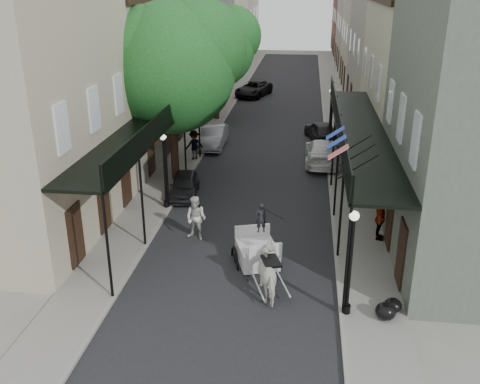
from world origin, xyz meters
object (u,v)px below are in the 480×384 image
(pedestrian_sidewalk_left, at_px, (194,145))
(car_left_near, at_px, (184,185))
(tree_near, at_px, (179,62))
(car_left_mid, at_px, (213,137))
(lamppost_right_far, at_px, (330,115))
(horse, at_px, (272,273))
(lamppost_right_near, at_px, (350,262))
(car_right_near, at_px, (323,152))
(carriage, at_px, (255,234))
(pedestrian_walking, at_px, (196,218))
(car_left_far, at_px, (254,89))
(pedestrian_sidewalk_right, at_px, (380,219))
(car_right_far, at_px, (321,131))
(tree_far, at_px, (221,45))
(lamppost_left, at_px, (165,170))

(pedestrian_sidewalk_left, distance_m, car_left_near, 5.80)
(tree_near, xyz_separation_m, car_left_mid, (0.60, 6.45, -5.78))
(lamppost_right_far, xyz_separation_m, horse, (-2.58, -19.00, -1.20))
(lamppost_right_near, height_order, pedestrian_sidewalk_left, lamppost_right_near)
(car_left_mid, height_order, car_right_near, car_right_near)
(tree_near, height_order, carriage, tree_near)
(pedestrian_sidewalk_left, relative_size, car_left_near, 0.52)
(tree_near, xyz_separation_m, pedestrian_walking, (2.20, -7.18, -5.51))
(pedestrian_sidewalk_left, distance_m, car_left_mid, 3.19)
(pedestrian_sidewalk_left, relative_size, car_left_far, 0.35)
(pedestrian_walking, height_order, car_right_near, pedestrian_walking)
(carriage, bearing_deg, car_left_far, 77.52)
(car_left_mid, bearing_deg, pedestrian_sidewalk_right, -54.83)
(horse, distance_m, pedestrian_sidewalk_right, 6.37)
(pedestrian_sidewalk_right, xyz_separation_m, car_right_near, (-2.20, 10.29, -0.33))
(tree_near, height_order, car_left_near, tree_near)
(tree_near, bearing_deg, car_right_far, 48.78)
(lamppost_right_far, relative_size, carriage, 1.30)
(lamppost_right_far, relative_size, car_left_far, 0.72)
(car_left_mid, bearing_deg, tree_far, 94.00)
(tree_far, bearing_deg, carriage, -77.72)
(car_left_mid, bearing_deg, pedestrian_sidewalk_left, -102.86)
(car_left_near, bearing_deg, tree_far, 85.35)
(tree_near, distance_m, carriage, 11.30)
(car_left_mid, distance_m, car_right_far, 7.61)
(tree_near, relative_size, lamppost_right_far, 2.60)
(tree_far, relative_size, car_left_far, 1.67)
(lamppost_right_near, bearing_deg, horse, 158.82)
(tree_near, relative_size, car_left_near, 2.76)
(car_right_far, bearing_deg, pedestrian_walking, 55.59)
(pedestrian_sidewalk_right, bearing_deg, tree_near, 67.62)
(horse, bearing_deg, car_right_near, -116.21)
(car_right_near, bearing_deg, pedestrian_sidewalk_left, 3.74)
(car_right_near, height_order, car_right_far, car_right_near)
(horse, bearing_deg, tree_near, -81.23)
(car_left_near, bearing_deg, carriage, -62.48)
(pedestrian_sidewalk_right, distance_m, car_right_near, 10.53)
(lamppost_right_far, xyz_separation_m, car_right_far, (-0.50, 1.08, -1.36))
(lamppost_left, bearing_deg, pedestrian_walking, -55.01)
(lamppost_right_near, relative_size, car_left_mid, 0.86)
(horse, height_order, car_left_near, horse)
(lamppost_left, relative_size, car_left_far, 0.72)
(horse, relative_size, carriage, 0.71)
(tree_near, relative_size, car_right_near, 1.88)
(lamppost_right_far, height_order, car_right_near, lamppost_right_far)
(carriage, xyz_separation_m, pedestrian_walking, (-2.68, 1.48, -0.13))
(tree_far, distance_m, car_left_near, 17.23)
(pedestrian_walking, xyz_separation_m, car_right_far, (5.60, 16.08, -0.29))
(tree_near, distance_m, car_left_near, 6.39)
(pedestrian_sidewalk_right, bearing_deg, car_right_far, 18.66)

